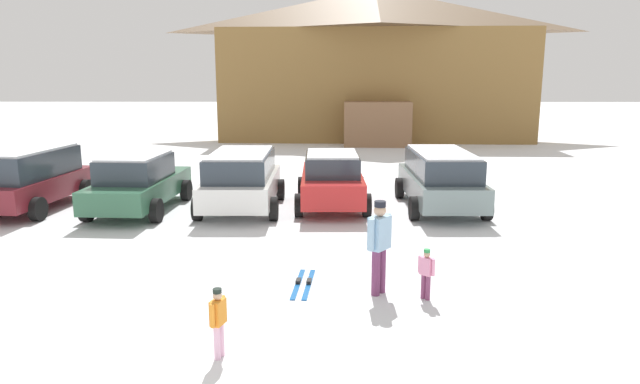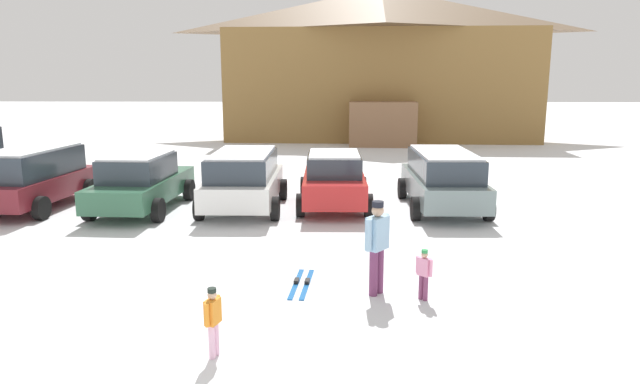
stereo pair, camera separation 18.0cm
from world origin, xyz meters
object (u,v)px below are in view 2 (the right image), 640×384
Objects in this scene: skier_child_in_pink_snowsuit at (424,272)px; pair_of_skis at (302,283)px; parked_maroon_van at (33,176)px; skier_adult_in_blue_parka at (377,242)px; ski_lodge at (379,63)px; parked_green_coupe at (141,182)px; skier_child_in_orange_jacket at (213,318)px; parked_white_suv at (244,178)px; parked_red_sedan at (334,179)px; parked_grey_wagon at (443,178)px.

pair_of_skis is at bearing 162.10° from skier_child_in_pink_snowsuit.
parked_maroon_van is 11.36m from skier_adult_in_blue_parka.
skier_child_in_pink_snowsuit is at bearing -17.90° from pair_of_skis.
ski_lodge is 22.60m from parked_green_coupe.
skier_adult_in_blue_parka reaches higher than skier_child_in_orange_jacket.
parked_white_suv is (6.06, 0.03, -0.03)m from parked_maroon_van.
parked_green_coupe is at bearing -173.72° from parked_red_sedan.
skier_adult_in_blue_parka reaches higher than skier_child_in_pink_snowsuit.
parked_maroon_van reaches higher than skier_child_in_pink_snowsuit.
parked_grey_wagon is at bearing 1.93° from parked_white_suv.
parked_grey_wagon is (5.69, 0.19, 0.00)m from parked_white_suv.
parked_red_sedan is 6.88m from skier_adult_in_blue_parka.
skier_child_in_pink_snowsuit is at bearing -102.92° from parked_grey_wagon.
parked_red_sedan is at bearing 96.30° from skier_adult_in_blue_parka.
parked_green_coupe reaches higher than pair_of_skis.
parked_white_suv is 4.72× the size of skier_child_in_pink_snowsuit.
ski_lodge is 4.16× the size of parked_grey_wagon.
ski_lodge is at bearing 68.27° from parked_green_coupe.
parked_maroon_van reaches higher than parked_grey_wagon.
parked_grey_wagon is at bearing 2.54° from parked_green_coupe.
parked_maroon_van reaches higher than parked_red_sedan.
skier_child_in_orange_jacket is (7.02, -8.74, -0.38)m from parked_maroon_van.
skier_child_in_orange_jacket is 0.64× the size of pair_of_skis.
pair_of_skis is at bearing -120.90° from parked_grey_wagon.
parked_maroon_van is at bearing 177.21° from parked_green_coupe.
skier_child_in_pink_snowsuit is (4.11, -6.67, -0.40)m from parked_white_suv.
parked_grey_wagon is 2.72× the size of skier_adult_in_blue_parka.
pair_of_skis is at bearing -71.60° from parked_white_suv.
ski_lodge is at bearing 60.93° from parked_maroon_van.
parked_red_sedan is 4.76× the size of skier_child_in_pink_snowsuit.
parked_grey_wagon reaches higher than parked_green_coupe.
skier_adult_in_blue_parka is (-2.04, -26.94, -3.62)m from ski_lodge.
parked_white_suv is 0.93× the size of parked_grey_wagon.
ski_lodge is at bearing 81.44° from skier_child_in_orange_jacket.
skier_child_in_pink_snowsuit is at bearing -42.79° from parked_green_coupe.
ski_lodge is 20.65m from parked_grey_wagon.
parked_maroon_van is 11.75m from parked_grey_wagon.
parked_grey_wagon is at bearing -4.05° from parked_red_sedan.
parked_white_suv is 2.71× the size of pair_of_skis.
parked_grey_wagon is at bearing 62.18° from skier_child_in_orange_jacket.
parked_white_suv is 8.83m from skier_child_in_orange_jacket.
parked_green_coupe is (-8.25, -20.70, -3.75)m from ski_lodge.
skier_child_in_orange_jacket is at bearing -99.98° from parked_red_sedan.
pair_of_skis is at bearing 161.89° from skier_adult_in_blue_parka.
ski_lodge is 27.10m from pair_of_skis.
parked_red_sedan is at bearing 102.26° from skier_child_in_pink_snowsuit.
skier_adult_in_blue_parka is (6.22, -6.23, 0.12)m from parked_green_coupe.
parked_red_sedan is 9.33m from skier_child_in_orange_jacket.
parked_grey_wagon is 7.02m from skier_adult_in_blue_parka.
parked_white_suv is 0.99× the size of parked_red_sedan.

